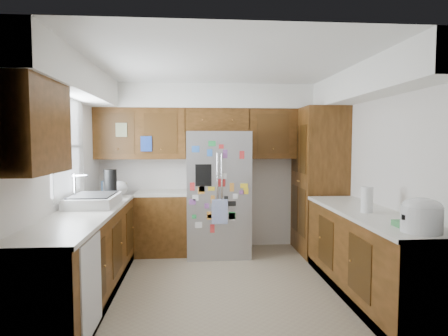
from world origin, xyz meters
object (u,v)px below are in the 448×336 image
Objects in this scene: fridge at (218,193)px; paper_towel at (367,200)px; rice_cooker at (422,214)px; pantry at (319,181)px.

fridge reaches higher than paper_towel.
paper_towel is (-0.05, 0.85, -0.01)m from rice_cooker.
rice_cooker is (1.50, -2.58, 0.17)m from fridge.
fridge is at bearing 129.91° from paper_towel.
rice_cooker is at bearing -90.01° from pantry.
rice_cooker is 1.22× the size of paper_towel.
rice_cooker is (-0.00, -2.53, -0.01)m from pantry.
fridge is 2.26m from paper_towel.
paper_towel is at bearing 93.59° from rice_cooker.
rice_cooker is 0.86m from paper_towel.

